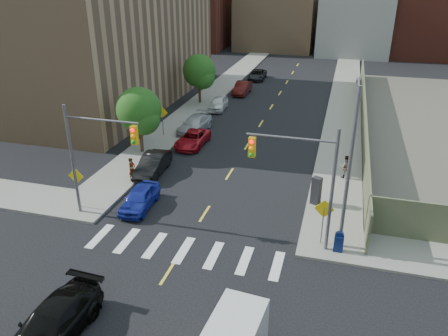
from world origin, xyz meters
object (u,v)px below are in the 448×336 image
Objects in this scene: parked_car_silver at (195,124)px; parked_car_black at (153,164)px; parked_car_white at (218,103)px; black_sedan at (51,325)px; parked_car_red at (193,139)px; parked_car_maroon at (242,88)px; pedestrian_west at (132,169)px; parked_car_blue at (140,198)px; parked_car_grey at (257,75)px; mailbox at (339,242)px; payphone at (316,191)px; pedestrian_east at (345,167)px.

parked_car_black is at bearing -84.85° from parked_car_silver.
parked_car_white is 0.76× the size of black_sedan.
parked_car_red is 1.02× the size of parked_car_maroon.
pedestrian_west is (-0.95, -18.55, 0.32)m from parked_car_white.
parked_car_blue is 1.00× the size of parked_car_white.
parked_car_black reaches higher than parked_car_grey.
mailbox is 5.18m from payphone.
parked_car_grey is at bearing -76.51° from pedestrian_east.
parked_car_maroon is 3.72× the size of mailbox.
black_sedan is 14.41m from mailbox.
mailbox is 15.24m from pedestrian_west.
parked_car_white is 32.81m from black_sedan.
parked_car_silver is (-1.30, 14.44, 0.04)m from parked_car_blue.
parked_car_red is 2.66× the size of pedestrian_east.
parked_car_silver is 22.40m from parked_car_grey.
parked_car_black is 0.96× the size of parked_car_grey.
parked_car_blue is 0.80× the size of parked_car_silver.
parked_car_silver is 2.92× the size of pedestrian_west.
pedestrian_west is (-0.80, -1.76, 0.27)m from parked_car_black.
pedestrian_west is at bearing 160.39° from mailbox.
parked_car_black is 16.14m from black_sedan.
parked_car_white is (-0.83, 10.75, 0.05)m from parked_car_red.
parked_car_white is at bearing 93.97° from parked_car_silver.
parked_car_blue reaches higher than parked_car_white.
black_sedan reaches higher than parked_car_red.
parked_car_grey is at bearing 87.04° from parked_car_blue.
parked_car_maroon is at bearing 94.86° from black_sedan.
parked_car_black is 12.15m from payphone.
black_sedan is at bearing -85.93° from parked_car_blue.
parked_car_black is 9.48m from parked_car_silver.
payphone reaches higher than parked_car_maroon.
parked_car_white is 7.10m from parked_car_maroon.
parked_car_silver reaches higher than parked_car_blue.
pedestrian_west reaches higher than parked_car_silver.
pedestrian_east is (1.70, 4.47, -0.07)m from payphone.
parked_car_maroon is 0.95× the size of parked_car_grey.
parked_car_silver is at bearing -35.68° from pedestrian_east.
parked_car_maroon is at bearing 90.73° from parked_car_silver.
parked_car_blue is at bearing -89.85° from parked_car_white.
parked_car_grey is 2.52× the size of payphone.
parked_car_blue is 2.17× the size of payphone.
parked_car_maroon is (-0.19, 28.78, 0.04)m from parked_car_blue.
pedestrian_east is at bearing 88.43° from mailbox.
black_sedan is (2.65, -15.92, 0.03)m from parked_car_black.
parked_car_silver is 2.93× the size of pedestrian_east.
parked_car_white reaches higher than mailbox.
parked_car_red is at bearing 169.88° from payphone.
payphone is (10.92, -25.52, 0.35)m from parked_car_maroon.
parked_car_blue is at bearing -138.19° from payphone.
pedestrian_east is at bearing -48.78° from parked_car_white.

